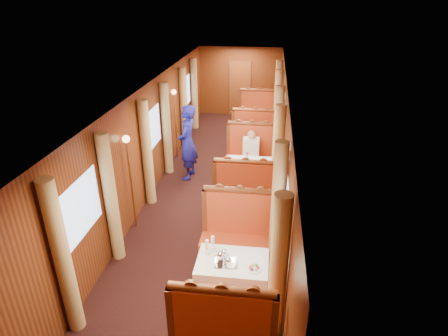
% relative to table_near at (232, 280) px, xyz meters
% --- Properties ---
extents(floor, '(3.00, 12.00, 0.01)m').
position_rel_table_near_xyz_m(floor, '(-0.75, 3.50, -0.38)').
color(floor, black).
rests_on(floor, ground).
extents(ceiling, '(3.00, 12.00, 0.01)m').
position_rel_table_near_xyz_m(ceiling, '(-0.75, 3.50, 2.12)').
color(ceiling, silver).
rests_on(ceiling, wall_left).
extents(wall_far, '(3.00, 0.01, 2.50)m').
position_rel_table_near_xyz_m(wall_far, '(-0.75, 9.50, 0.88)').
color(wall_far, brown).
rests_on(wall_far, floor).
extents(wall_left, '(0.01, 12.00, 2.50)m').
position_rel_table_near_xyz_m(wall_left, '(-2.25, 3.50, 0.88)').
color(wall_left, brown).
rests_on(wall_left, floor).
extents(wall_right, '(0.01, 12.00, 2.50)m').
position_rel_table_near_xyz_m(wall_right, '(0.75, 3.50, 0.88)').
color(wall_right, brown).
rests_on(wall_right, floor).
extents(doorway_far, '(0.80, 0.04, 2.00)m').
position_rel_table_near_xyz_m(doorway_far, '(-0.75, 9.47, 0.62)').
color(doorway_far, brown).
rests_on(doorway_far, floor).
extents(table_near, '(1.05, 0.72, 0.75)m').
position_rel_table_near_xyz_m(table_near, '(0.00, 0.00, 0.00)').
color(table_near, white).
rests_on(table_near, floor).
extents(banquette_near_fwd, '(1.30, 0.55, 1.34)m').
position_rel_table_near_xyz_m(banquette_near_fwd, '(0.00, -1.01, 0.05)').
color(banquette_near_fwd, '#AB1E13').
rests_on(banquette_near_fwd, floor).
extents(banquette_near_aft, '(1.30, 0.55, 1.34)m').
position_rel_table_near_xyz_m(banquette_near_aft, '(0.00, 1.01, 0.05)').
color(banquette_near_aft, '#AB1E13').
rests_on(banquette_near_aft, floor).
extents(table_mid, '(1.05, 0.72, 0.75)m').
position_rel_table_near_xyz_m(table_mid, '(0.00, 3.50, 0.00)').
color(table_mid, white).
rests_on(table_mid, floor).
extents(banquette_mid_fwd, '(1.30, 0.55, 1.34)m').
position_rel_table_near_xyz_m(banquette_mid_fwd, '(0.00, 2.49, 0.05)').
color(banquette_mid_fwd, '#AB1E13').
rests_on(banquette_mid_fwd, floor).
extents(banquette_mid_aft, '(1.30, 0.55, 1.34)m').
position_rel_table_near_xyz_m(banquette_mid_aft, '(0.00, 4.51, 0.05)').
color(banquette_mid_aft, '#AB1E13').
rests_on(banquette_mid_aft, floor).
extents(table_far, '(1.05, 0.72, 0.75)m').
position_rel_table_near_xyz_m(table_far, '(0.00, 7.00, 0.00)').
color(table_far, white).
rests_on(table_far, floor).
extents(banquette_far_fwd, '(1.30, 0.55, 1.34)m').
position_rel_table_near_xyz_m(banquette_far_fwd, '(0.00, 5.99, 0.05)').
color(banquette_far_fwd, '#AB1E13').
rests_on(banquette_far_fwd, floor).
extents(banquette_far_aft, '(1.30, 0.55, 1.34)m').
position_rel_table_near_xyz_m(banquette_far_aft, '(0.00, 8.01, 0.05)').
color(banquette_far_aft, '#AB1E13').
rests_on(banquette_far_aft, floor).
extents(tea_tray, '(0.37, 0.30, 0.01)m').
position_rel_table_near_xyz_m(tea_tray, '(-0.09, -0.08, 0.38)').
color(tea_tray, silver).
rests_on(tea_tray, table_near).
extents(teapot_left, '(0.20, 0.17, 0.15)m').
position_rel_table_near_xyz_m(teapot_left, '(-0.16, -0.07, 0.45)').
color(teapot_left, silver).
rests_on(teapot_left, tea_tray).
extents(teapot_right, '(0.18, 0.15, 0.13)m').
position_rel_table_near_xyz_m(teapot_right, '(-0.04, -0.15, 0.44)').
color(teapot_right, silver).
rests_on(teapot_right, tea_tray).
extents(teapot_back, '(0.17, 0.14, 0.12)m').
position_rel_table_near_xyz_m(teapot_back, '(-0.13, 0.04, 0.43)').
color(teapot_back, silver).
rests_on(teapot_back, tea_tray).
extents(fruit_plate, '(0.23, 0.23, 0.05)m').
position_rel_table_near_xyz_m(fruit_plate, '(0.32, -0.14, 0.39)').
color(fruit_plate, white).
rests_on(fruit_plate, table_near).
extents(cup_inboard, '(0.08, 0.08, 0.26)m').
position_rel_table_near_xyz_m(cup_inboard, '(-0.39, 0.09, 0.48)').
color(cup_inboard, white).
rests_on(cup_inboard, table_near).
extents(cup_outboard, '(0.08, 0.08, 0.26)m').
position_rel_table_near_xyz_m(cup_outboard, '(-0.32, 0.19, 0.48)').
color(cup_outboard, white).
rests_on(cup_outboard, table_near).
extents(rose_vase_mid, '(0.06, 0.06, 0.36)m').
position_rel_table_near_xyz_m(rose_vase_mid, '(-0.04, 3.49, 0.55)').
color(rose_vase_mid, silver).
rests_on(rose_vase_mid, table_mid).
extents(rose_vase_far, '(0.06, 0.06, 0.36)m').
position_rel_table_near_xyz_m(rose_vase_far, '(0.00, 7.01, 0.55)').
color(rose_vase_far, silver).
rests_on(rose_vase_far, table_far).
extents(window_left_near, '(0.01, 1.20, 0.90)m').
position_rel_table_near_xyz_m(window_left_near, '(-2.24, 0.00, 1.07)').
color(window_left_near, '#8EADD6').
rests_on(window_left_near, wall_left).
extents(curtain_left_near_a, '(0.22, 0.22, 2.35)m').
position_rel_table_near_xyz_m(curtain_left_near_a, '(-2.13, -0.78, 0.80)').
color(curtain_left_near_a, tan).
rests_on(curtain_left_near_a, floor).
extents(curtain_left_near_b, '(0.22, 0.22, 2.35)m').
position_rel_table_near_xyz_m(curtain_left_near_b, '(-2.13, 0.78, 0.80)').
color(curtain_left_near_b, tan).
rests_on(curtain_left_near_b, floor).
extents(window_right_near, '(0.01, 1.20, 0.90)m').
position_rel_table_near_xyz_m(window_right_near, '(0.74, 0.00, 1.07)').
color(window_right_near, '#8EADD6').
rests_on(window_right_near, wall_right).
extents(curtain_right_near_a, '(0.22, 0.22, 2.35)m').
position_rel_table_near_xyz_m(curtain_right_near_a, '(0.63, -0.78, 0.80)').
color(curtain_right_near_a, tan).
rests_on(curtain_right_near_a, floor).
extents(curtain_right_near_b, '(0.22, 0.22, 2.35)m').
position_rel_table_near_xyz_m(curtain_right_near_b, '(0.63, 0.78, 0.80)').
color(curtain_right_near_b, tan).
rests_on(curtain_right_near_b, floor).
extents(window_left_mid, '(0.01, 1.20, 0.90)m').
position_rel_table_near_xyz_m(window_left_mid, '(-2.24, 3.50, 1.07)').
color(window_left_mid, '#8EADD6').
rests_on(window_left_mid, wall_left).
extents(curtain_left_mid_a, '(0.22, 0.22, 2.35)m').
position_rel_table_near_xyz_m(curtain_left_mid_a, '(-2.13, 2.72, 0.80)').
color(curtain_left_mid_a, tan).
rests_on(curtain_left_mid_a, floor).
extents(curtain_left_mid_b, '(0.22, 0.22, 2.35)m').
position_rel_table_near_xyz_m(curtain_left_mid_b, '(-2.13, 4.28, 0.80)').
color(curtain_left_mid_b, tan).
rests_on(curtain_left_mid_b, floor).
extents(window_right_mid, '(0.01, 1.20, 0.90)m').
position_rel_table_near_xyz_m(window_right_mid, '(0.74, 3.50, 1.07)').
color(window_right_mid, '#8EADD6').
rests_on(window_right_mid, wall_right).
extents(curtain_right_mid_a, '(0.22, 0.22, 2.35)m').
position_rel_table_near_xyz_m(curtain_right_mid_a, '(0.63, 2.72, 0.80)').
color(curtain_right_mid_a, tan).
rests_on(curtain_right_mid_a, floor).
extents(curtain_right_mid_b, '(0.22, 0.22, 2.35)m').
position_rel_table_near_xyz_m(curtain_right_mid_b, '(0.63, 4.28, 0.80)').
color(curtain_right_mid_b, tan).
rests_on(curtain_right_mid_b, floor).
extents(window_left_far, '(0.01, 1.20, 0.90)m').
position_rel_table_near_xyz_m(window_left_far, '(-2.24, 7.00, 1.07)').
color(window_left_far, '#8EADD6').
rests_on(window_left_far, wall_left).
extents(curtain_left_far_a, '(0.22, 0.22, 2.35)m').
position_rel_table_near_xyz_m(curtain_left_far_a, '(-2.13, 6.22, 0.80)').
color(curtain_left_far_a, tan).
rests_on(curtain_left_far_a, floor).
extents(curtain_left_far_b, '(0.22, 0.22, 2.35)m').
position_rel_table_near_xyz_m(curtain_left_far_b, '(-2.13, 7.78, 0.80)').
color(curtain_left_far_b, tan).
rests_on(curtain_left_far_b, floor).
extents(window_right_far, '(0.01, 1.20, 0.90)m').
position_rel_table_near_xyz_m(window_right_far, '(0.74, 7.00, 1.07)').
color(window_right_far, '#8EADD6').
rests_on(window_right_far, wall_right).
extents(curtain_right_far_a, '(0.22, 0.22, 2.35)m').
position_rel_table_near_xyz_m(curtain_right_far_a, '(0.63, 6.22, 0.80)').
color(curtain_right_far_a, tan).
rests_on(curtain_right_far_a, floor).
extents(curtain_right_far_b, '(0.22, 0.22, 2.35)m').
position_rel_table_near_xyz_m(curtain_right_far_b, '(0.63, 7.78, 0.80)').
color(curtain_right_far_b, tan).
rests_on(curtain_right_far_b, floor).
extents(sconce_left_fore, '(0.14, 0.14, 1.95)m').
position_rel_table_near_xyz_m(sconce_left_fore, '(-2.15, 1.75, 1.01)').
color(sconce_left_fore, '#BF8C3F').
rests_on(sconce_left_fore, floor).
extents(sconce_right_fore, '(0.14, 0.14, 1.95)m').
position_rel_table_near_xyz_m(sconce_right_fore, '(0.65, 1.75, 1.01)').
color(sconce_right_fore, '#BF8C3F').
rests_on(sconce_right_fore, floor).
extents(sconce_left_aft, '(0.14, 0.14, 1.95)m').
position_rel_table_near_xyz_m(sconce_left_aft, '(-2.15, 5.25, 1.01)').
color(sconce_left_aft, '#BF8C3F').
rests_on(sconce_left_aft, floor).
extents(sconce_right_aft, '(0.14, 0.14, 1.95)m').
position_rel_table_near_xyz_m(sconce_right_aft, '(0.65, 5.25, 1.01)').
color(sconce_right_aft, '#BF8C3F').
rests_on(sconce_right_aft, floor).
extents(steward, '(0.49, 0.71, 1.89)m').
position_rel_table_near_xyz_m(steward, '(-1.55, 4.03, 0.57)').
color(steward, navy).
rests_on(steward, floor).
extents(passenger, '(0.40, 0.44, 0.76)m').
position_rel_table_near_xyz_m(passenger, '(-0.00, 4.30, 0.37)').
color(passenger, beige).
rests_on(passenger, banquette_mid_aft).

